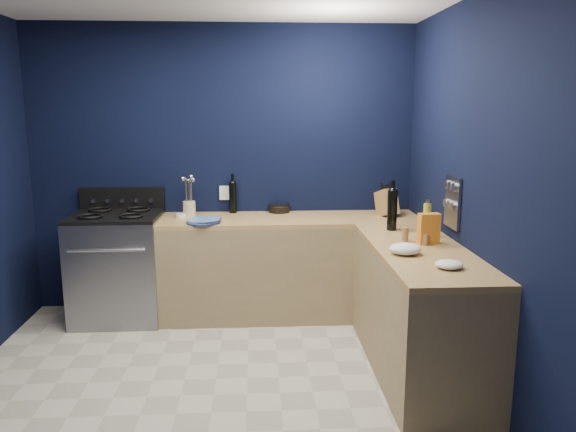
{
  "coord_description": "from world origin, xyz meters",
  "views": [
    {
      "loc": [
        0.29,
        -3.38,
        1.87
      ],
      "look_at": [
        0.55,
        1.0,
        1.0
      ],
      "focal_mm": 34.61,
      "sensor_mm": 36.0,
      "label": 1
    }
  ],
  "objects": [
    {
      "name": "cab_right",
      "position": [
        1.44,
        0.29,
        0.43
      ],
      "size": [
        0.63,
        1.67,
        0.86
      ],
      "primitive_type": "cube",
      "color": "#8B754E",
      "rests_on": "floor"
    },
    {
      "name": "spice_panel",
      "position": [
        1.74,
        0.55,
        1.18
      ],
      "size": [
        0.02,
        0.28,
        0.38
      ],
      "primitive_type": "cube",
      "color": "gray",
      "rests_on": "wall_right"
    },
    {
      "name": "cooktop",
      "position": [
        -0.93,
        1.42,
        0.94
      ],
      "size": [
        0.76,
        0.66,
        0.03
      ],
      "primitive_type": "cube",
      "color": "black",
      "rests_on": "gas_range"
    },
    {
      "name": "oven_door",
      "position": [
        -0.93,
        1.1,
        0.45
      ],
      "size": [
        0.59,
        0.02,
        0.42
      ],
      "primitive_type": "cube",
      "color": "black",
      "rests_on": "gas_range"
    },
    {
      "name": "wall_back",
      "position": [
        0.0,
        1.76,
        1.3
      ],
      "size": [
        3.5,
        0.02,
        2.6
      ],
      "primitive_type": "cube",
      "color": "black",
      "rests_on": "ground"
    },
    {
      "name": "crouton_bag",
      "position": [
        1.53,
        0.42,
        1.01
      ],
      "size": [
        0.16,
        0.09,
        0.22
      ],
      "primitive_type": "cube",
      "rotation": [
        0.0,
        0.0,
        0.14
      ],
      "color": "red",
      "rests_on": "top_right"
    },
    {
      "name": "wine_bottle_right",
      "position": [
        1.37,
        0.88,
        1.06
      ],
      "size": [
        0.09,
        0.09,
        0.32
      ],
      "primitive_type": "cylinder",
      "rotation": [
        0.0,
        0.0,
        0.21
      ],
      "color": "black",
      "rests_on": "top_right"
    },
    {
      "name": "wall_outlet",
      "position": [
        0.0,
        1.74,
        1.08
      ],
      "size": [
        0.09,
        0.02,
        0.13
      ],
      "primitive_type": "cube",
      "color": "white",
      "rests_on": "wall_back"
    },
    {
      "name": "oil_bottle",
      "position": [
        1.59,
        0.67,
        1.03
      ],
      "size": [
        0.07,
        0.07,
        0.25
      ],
      "primitive_type": "cylinder",
      "rotation": [
        0.0,
        0.0,
        -0.17
      ],
      "color": "#A0A32F",
      "rests_on": "top_right"
    },
    {
      "name": "backguard",
      "position": [
        -0.93,
        1.72,
        1.04
      ],
      "size": [
        0.76,
        0.06,
        0.2
      ],
      "primitive_type": "cube",
      "color": "black",
      "rests_on": "gas_range"
    },
    {
      "name": "lemon_basket",
      "position": [
        0.51,
        1.69,
        0.94
      ],
      "size": [
        0.23,
        0.23,
        0.07
      ],
      "primitive_type": "cylinder",
      "rotation": [
        0.0,
        0.0,
        0.18
      ],
      "color": "black",
      "rests_on": "top_back"
    },
    {
      "name": "ramekin",
      "position": [
        -0.37,
        1.49,
        0.92
      ],
      "size": [
        0.09,
        0.09,
        0.04
      ],
      "primitive_type": "cylinder",
      "rotation": [
        0.0,
        0.0,
        -0.04
      ],
      "color": "white",
      "rests_on": "top_back"
    },
    {
      "name": "cab_back",
      "position": [
        0.6,
        1.44,
        0.43
      ],
      "size": [
        2.3,
        0.63,
        0.86
      ],
      "primitive_type": "cube",
      "color": "#8B754E",
      "rests_on": "floor"
    },
    {
      "name": "wine_bottle_back",
      "position": [
        0.08,
        1.69,
        1.04
      ],
      "size": [
        0.07,
        0.07,
        0.28
      ],
      "primitive_type": "cylinder",
      "rotation": [
        0.0,
        0.0,
        -0.07
      ],
      "color": "black",
      "rests_on": "top_back"
    },
    {
      "name": "spice_jar_near",
      "position": [
        1.38,
        0.51,
        0.95
      ],
      "size": [
        0.06,
        0.06,
        0.1
      ],
      "primitive_type": "cylinder",
      "rotation": [
        0.0,
        0.0,
        0.29
      ],
      "color": "olive",
      "rests_on": "top_right"
    },
    {
      "name": "gas_range",
      "position": [
        -0.93,
        1.42,
        0.46
      ],
      "size": [
        0.76,
        0.66,
        0.92
      ],
      "primitive_type": "cube",
      "color": "gray",
      "rests_on": "floor"
    },
    {
      "name": "top_right",
      "position": [
        1.44,
        0.29,
        0.88
      ],
      "size": [
        0.63,
        1.67,
        0.04
      ],
      "primitive_type": "cube",
      "color": "brown",
      "rests_on": "cab_right"
    },
    {
      "name": "knife_block",
      "position": [
        1.47,
        1.47,
        1.01
      ],
      "size": [
        0.19,
        0.29,
        0.28
      ],
      "primitive_type": "cube",
      "rotation": [
        -0.31,
        0.0,
        0.27
      ],
      "color": "olive",
      "rests_on": "top_back"
    },
    {
      "name": "wall_front",
      "position": [
        0.0,
        -1.76,
        1.3
      ],
      "size": [
        3.5,
        0.02,
        2.6
      ],
      "primitive_type": "cube",
      "color": "black",
      "rests_on": "ground"
    },
    {
      "name": "top_back",
      "position": [
        0.6,
        1.44,
        0.88
      ],
      "size": [
        2.3,
        0.63,
        0.04
      ],
      "primitive_type": "cube",
      "color": "brown",
      "rests_on": "cab_back"
    },
    {
      "name": "floor",
      "position": [
        0.0,
        0.0,
        -0.01
      ],
      "size": [
        3.5,
        3.5,
        0.02
      ],
      "primitive_type": "cube",
      "color": "#ACA795",
      "rests_on": "ground"
    },
    {
      "name": "utensil_crock",
      "position": [
        -0.3,
        1.53,
        0.97
      ],
      "size": [
        0.13,
        0.13,
        0.14
      ],
      "primitive_type": "cylinder",
      "rotation": [
        0.0,
        0.0,
        -0.21
      ],
      "color": "beige",
      "rests_on": "top_back"
    },
    {
      "name": "towel_end",
      "position": [
        1.46,
        -0.19,
        0.93
      ],
      "size": [
        0.21,
        0.2,
        0.05
      ],
      "primitive_type": "ellipsoid",
      "rotation": [
        0.0,
        0.0,
        -0.32
      ],
      "color": "white",
      "rests_on": "top_right"
    },
    {
      "name": "spice_jar_far",
      "position": [
        1.5,
        0.38,
        0.94
      ],
      "size": [
        0.05,
        0.05,
        0.08
      ],
      "primitive_type": "cylinder",
      "rotation": [
        0.0,
        0.0,
        0.25
      ],
      "color": "olive",
      "rests_on": "top_right"
    },
    {
      "name": "wall_right",
      "position": [
        1.76,
        0.0,
        1.3
      ],
      "size": [
        0.02,
        3.5,
        2.6
      ],
      "primitive_type": "cube",
      "color": "black",
      "rests_on": "ground"
    },
    {
      "name": "towel_front",
      "position": [
        1.28,
        0.15,
        0.94
      ],
      "size": [
        0.27,
        0.25,
        0.07
      ],
      "primitive_type": "ellipsoid",
      "rotation": [
        0.0,
        0.0,
        0.43
      ],
      "color": "white",
      "rests_on": "top_right"
    },
    {
      "name": "plate_stack",
      "position": [
        -0.15,
        1.24,
        0.92
      ],
      "size": [
        0.34,
        0.34,
        0.04
      ],
      "primitive_type": "cylinder",
      "rotation": [
        0.0,
        0.0,
        0.23
      ],
      "color": "teal",
      "rests_on": "top_back"
    }
  ]
}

